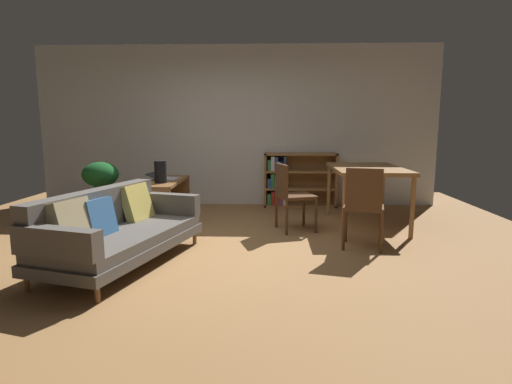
% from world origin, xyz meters
% --- Properties ---
extents(ground_plane, '(8.16, 8.16, 0.00)m').
position_xyz_m(ground_plane, '(0.00, 0.00, 0.00)').
color(ground_plane, '#9E7042').
extents(back_wall_panel, '(6.80, 0.10, 2.70)m').
position_xyz_m(back_wall_panel, '(0.00, 2.70, 1.35)').
color(back_wall_panel, silver).
rests_on(back_wall_panel, ground_plane).
extents(fabric_couch, '(1.30, 2.01, 0.74)m').
position_xyz_m(fabric_couch, '(-0.96, -0.53, 0.36)').
color(fabric_couch, brown).
rests_on(fabric_couch, ground_plane).
extents(media_console, '(0.42, 1.26, 0.61)m').
position_xyz_m(media_console, '(-0.88, 1.22, 0.29)').
color(media_console, brown).
rests_on(media_console, ground_plane).
extents(open_laptop, '(0.43, 0.36, 0.09)m').
position_xyz_m(open_laptop, '(-0.93, 1.34, 0.63)').
color(open_laptop, silver).
rests_on(open_laptop, media_console).
extents(desk_speaker, '(0.16, 0.16, 0.30)m').
position_xyz_m(desk_speaker, '(-0.88, 0.96, 0.76)').
color(desk_speaker, black).
rests_on(desk_speaker, media_console).
extents(potted_floor_plant, '(0.49, 0.53, 0.87)m').
position_xyz_m(potted_floor_plant, '(-1.78, 1.17, 0.57)').
color(potted_floor_plant, '#9E9389').
rests_on(potted_floor_plant, ground_plane).
extents(dining_table, '(0.92, 1.45, 0.81)m').
position_xyz_m(dining_table, '(1.90, 1.18, 0.73)').
color(dining_table, olive).
rests_on(dining_table, ground_plane).
extents(dining_chair_near, '(0.55, 0.56, 0.88)m').
position_xyz_m(dining_chair_near, '(0.85, 0.85, 0.50)').
color(dining_chair_near, '#56351E').
rests_on(dining_chair_near, ground_plane).
extents(dining_chair_far, '(0.51, 0.48, 0.92)m').
position_xyz_m(dining_chair_far, '(1.61, 0.04, 0.52)').
color(dining_chair_far, '#56351E').
rests_on(dining_chair_far, ground_plane).
extents(bookshelf, '(1.22, 0.30, 0.91)m').
position_xyz_m(bookshelf, '(0.99, 2.52, 0.45)').
color(bookshelf, olive).
rests_on(bookshelf, ground_plane).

